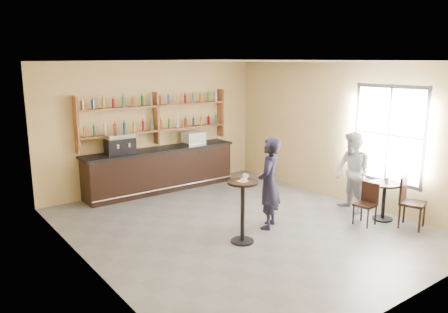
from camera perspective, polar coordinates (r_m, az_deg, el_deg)
floor at (r=8.77m, az=2.11°, el=-9.07°), size 7.00×7.00×0.00m
ceiling at (r=8.17m, az=2.28°, el=12.33°), size 7.00×7.00×0.00m
wall_back at (r=11.22m, az=-9.12°, el=3.95°), size 7.00×0.00×7.00m
wall_front at (r=6.09m, az=23.40°, el=-3.87°), size 7.00×0.00×7.00m
wall_left at (r=6.89m, az=-17.64°, el=-1.65°), size 0.00×7.00×7.00m
wall_right at (r=10.45m, az=15.13°, el=3.08°), size 0.00×7.00×7.00m
window_pane at (r=9.74m, az=20.67°, el=2.67°), size 0.00×2.00×2.00m
window_frame at (r=9.74m, az=20.65°, el=2.67°), size 0.04×1.70×2.10m
shelf_unit at (r=11.08m, az=-8.84°, el=4.95°), size 4.00×0.26×1.40m
liquor_bottles at (r=11.06m, az=-8.87°, el=5.83°), size 3.68×0.10×1.00m
bar_counter at (r=11.11m, az=-8.24°, el=-1.69°), size 3.98×0.78×1.08m
espresso_machine at (r=10.50m, az=-13.45°, el=1.61°), size 0.69×0.48×0.47m
pastry_case at (r=11.46m, az=-4.01°, el=2.40°), size 0.54×0.43×0.32m
pedestal_table at (r=7.84m, az=2.44°, el=-7.25°), size 0.61×0.61×1.14m
napkin at (r=7.67m, az=2.47°, el=-3.23°), size 0.18×0.18×0.00m
donut at (r=7.67m, az=2.58°, el=-3.07°), size 0.13×0.13×0.04m
cup_pedestal at (r=7.82m, az=2.81°, el=-2.61°), size 0.12×0.12×0.09m
man_main at (r=8.48m, az=5.91°, el=-3.52°), size 0.78×0.73×1.79m
cafe_table at (r=9.57m, az=20.12°, el=-5.51°), size 0.66×0.66×0.78m
cup_cafe at (r=9.49m, az=20.49°, el=-2.91°), size 0.12×0.12×0.10m
chair_west at (r=9.15m, az=17.97°, el=-5.96°), size 0.40×0.40×0.85m
chair_south at (r=9.28m, az=23.44°, el=-5.57°), size 0.55×0.55×1.02m
patron_second at (r=9.72m, az=16.45°, el=-2.04°), size 0.88×1.01×1.74m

